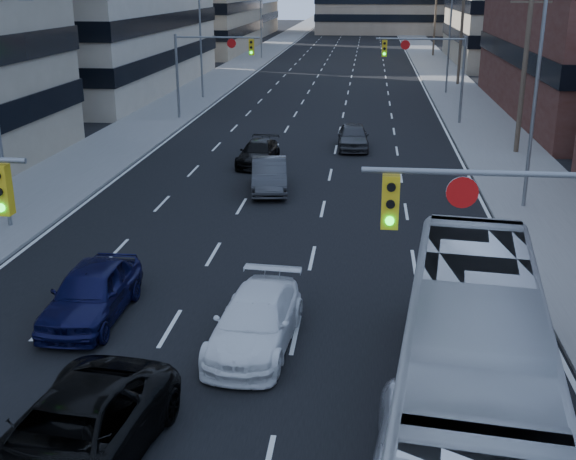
% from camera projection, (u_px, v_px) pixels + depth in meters
% --- Properties ---
extents(road_surface, '(18.00, 300.00, 0.02)m').
position_uv_depth(road_surface, '(350.00, 38.00, 131.36)').
color(road_surface, black).
rests_on(road_surface, ground).
extents(sidewalk_left, '(5.00, 300.00, 0.15)m').
position_uv_depth(sidewalk_left, '(287.00, 37.00, 132.53)').
color(sidewalk_left, slate).
rests_on(sidewalk_left, ground).
extents(sidewalk_right, '(5.00, 300.00, 0.15)m').
position_uv_depth(sidewalk_right, '(414.00, 38.00, 130.15)').
color(sidewalk_right, slate).
rests_on(sidewalk_right, ground).
extents(office_right_far, '(22.00, 28.00, 14.00)m').
position_uv_depth(office_right_far, '(549.00, 4.00, 87.01)').
color(office_right_far, gray).
rests_on(office_right_far, ground).
extents(bg_block_right, '(22.00, 22.00, 12.00)m').
position_uv_depth(bg_block_right, '(534.00, 4.00, 126.12)').
color(bg_block_right, gray).
rests_on(bg_block_right, ground).
extents(signal_near_right, '(6.59, 0.33, 6.00)m').
position_uv_depth(signal_near_right, '(557.00, 247.00, 14.42)').
color(signal_near_right, slate).
rests_on(signal_near_right, ground).
extents(signal_far_left, '(6.09, 0.33, 6.00)m').
position_uv_depth(signal_far_left, '(208.00, 59.00, 50.80)').
color(signal_far_left, slate).
rests_on(signal_far_left, ground).
extents(signal_far_right, '(6.09, 0.33, 6.00)m').
position_uv_depth(signal_far_right, '(429.00, 62.00, 49.21)').
color(signal_far_right, slate).
rests_on(signal_far_right, ground).
extents(utility_pole_block, '(2.20, 0.28, 11.00)m').
position_uv_depth(utility_pole_block, '(526.00, 52.00, 39.81)').
color(utility_pole_block, '#4C3D2D').
rests_on(utility_pole_block, ground).
extents(utility_pole_midblock, '(2.20, 0.28, 11.00)m').
position_uv_depth(utility_pole_midblock, '(462.00, 24.00, 68.03)').
color(utility_pole_midblock, '#4C3D2D').
rests_on(utility_pole_midblock, ground).
extents(utility_pole_distant, '(2.20, 0.28, 11.00)m').
position_uv_depth(utility_pole_distant, '(436.00, 12.00, 96.25)').
color(utility_pole_distant, '#4C3D2D').
rests_on(utility_pole_distant, ground).
extents(streetlight_left_mid, '(2.03, 0.22, 9.00)m').
position_uv_depth(streetlight_left_mid, '(202.00, 38.00, 60.24)').
color(streetlight_left_mid, slate).
rests_on(streetlight_left_mid, ground).
extents(streetlight_left_far, '(2.03, 0.22, 9.00)m').
position_uv_depth(streetlight_left_far, '(262.00, 19.00, 93.17)').
color(streetlight_left_far, slate).
rests_on(streetlight_left_far, ground).
extents(streetlight_right_near, '(2.03, 0.22, 9.00)m').
position_uv_depth(streetlight_right_near, '(532.00, 92.00, 29.88)').
color(streetlight_right_near, slate).
rests_on(streetlight_right_near, ground).
extents(streetlight_right_far, '(2.03, 0.22, 9.00)m').
position_uv_depth(streetlight_right_far, '(448.00, 36.00, 62.81)').
color(streetlight_right_far, slate).
rests_on(streetlight_right_far, ground).
extents(black_pickup, '(3.31, 6.05, 1.61)m').
position_uv_depth(black_pickup, '(72.00, 438.00, 14.23)').
color(black_pickup, black).
rests_on(black_pickup, ground).
extents(white_van, '(2.39, 5.13, 1.45)m').
position_uv_depth(white_van, '(255.00, 322.00, 19.34)').
color(white_van, white).
rests_on(white_van, ground).
extents(transit_bus, '(4.31, 12.46, 3.40)m').
position_uv_depth(transit_bus, '(473.00, 363.00, 15.27)').
color(transit_bus, '#B9B9B9').
rests_on(transit_bus, ground).
extents(sedan_blue, '(1.95, 4.80, 1.63)m').
position_uv_depth(sedan_blue, '(92.00, 292.00, 20.96)').
color(sedan_blue, '#0D0E35').
rests_on(sedan_blue, ground).
extents(sedan_grey_center, '(2.22, 4.79, 1.52)m').
position_uv_depth(sedan_grey_center, '(269.00, 175.00, 34.03)').
color(sedan_grey_center, '#323234').
rests_on(sedan_grey_center, ground).
extents(sedan_black_far, '(2.11, 4.55, 1.29)m').
position_uv_depth(sedan_black_far, '(258.00, 153.00, 39.05)').
color(sedan_black_far, black).
rests_on(sedan_black_far, ground).
extents(sedan_grey_right, '(1.98, 4.49, 1.50)m').
position_uv_depth(sedan_grey_right, '(353.00, 136.00, 42.78)').
color(sedan_grey_right, '#39393C').
rests_on(sedan_grey_right, ground).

